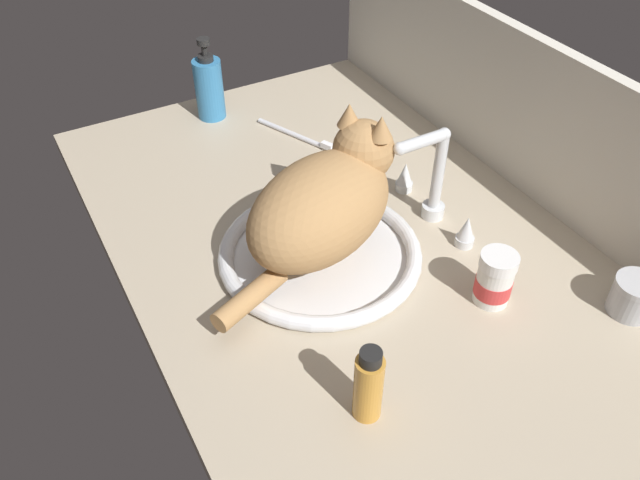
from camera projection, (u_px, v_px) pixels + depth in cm
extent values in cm
cube|color=#B7A88E|center=(353.00, 257.00, 107.29)|extent=(122.26, 71.60, 3.00)
cube|color=silver|center=(537.00, 129.00, 111.77)|extent=(122.26, 2.40, 30.54)
torus|color=white|center=(320.00, 253.00, 104.10)|extent=(33.16, 33.16, 2.53)
cylinder|color=white|center=(320.00, 257.00, 104.74)|extent=(29.37, 29.37, 0.60)
cylinder|color=silver|center=(433.00, 210.00, 112.50)|extent=(4.00, 4.00, 2.34)
cylinder|color=silver|center=(439.00, 171.00, 106.97)|extent=(2.00, 2.00, 14.39)
sphere|color=silver|center=(444.00, 134.00, 102.22)|extent=(2.20, 2.20, 2.20)
cylinder|color=silver|center=(422.00, 141.00, 100.65)|extent=(2.00, 8.57, 2.00)
sphere|color=silver|center=(400.00, 149.00, 99.08)|extent=(2.10, 2.10, 2.10)
cylinder|color=silver|center=(404.00, 186.00, 118.51)|extent=(3.20, 3.20, 1.60)
cone|color=silver|center=(405.00, 173.00, 116.59)|extent=(2.88, 2.88, 4.20)
cylinder|color=silver|center=(464.00, 241.00, 106.97)|extent=(3.20, 3.20, 1.60)
cone|color=silver|center=(467.00, 228.00, 105.06)|extent=(2.88, 2.88, 4.20)
ellipsoid|color=tan|center=(320.00, 209.00, 98.16)|extent=(26.37, 32.05, 15.48)
sphere|color=tan|center=(363.00, 150.00, 101.33)|extent=(10.01, 10.01, 10.01)
cone|color=tan|center=(349.00, 114.00, 99.18)|extent=(3.80, 3.80, 3.75)
cone|color=tan|center=(381.00, 127.00, 96.37)|extent=(3.80, 3.80, 3.75)
ellipsoid|color=silver|center=(377.00, 146.00, 104.19)|extent=(5.03, 4.37, 3.20)
ellipsoid|color=silver|center=(357.00, 184.00, 104.34)|extent=(11.68, 10.73, 8.51)
cylinder|color=tan|center=(250.00, 297.00, 92.69)|extent=(7.92, 13.34, 3.20)
cylinder|color=white|center=(494.00, 283.00, 95.72)|extent=(5.40, 5.40, 7.04)
cylinder|color=#D13838|center=(493.00, 286.00, 96.10)|extent=(5.56, 5.56, 2.81)
cylinder|color=white|center=(499.00, 261.00, 92.75)|extent=(5.67, 5.67, 1.97)
cylinder|color=gold|center=(368.00, 388.00, 79.63)|extent=(3.76, 3.76, 10.28)
cylinder|color=black|center=(371.00, 357.00, 75.64)|extent=(2.82, 2.82, 1.80)
cylinder|color=teal|center=(209.00, 89.00, 134.76)|extent=(5.93, 5.93, 12.80)
cylinder|color=black|center=(205.00, 58.00, 130.14)|extent=(3.26, 3.26, 1.20)
cylinder|color=black|center=(204.00, 50.00, 128.97)|extent=(1.19, 1.19, 2.34)
cylinder|color=black|center=(203.00, 41.00, 127.81)|extent=(2.67, 2.67, 1.20)
cylinder|color=#B2B5BA|center=(633.00, 299.00, 94.71)|extent=(6.59, 6.59, 4.95)
cylinder|color=silver|center=(639.00, 285.00, 92.75)|extent=(6.72, 6.72, 1.00)
cylinder|color=silver|center=(290.00, 133.00, 132.91)|extent=(15.73, 7.60, 1.00)
cube|color=white|center=(327.00, 146.00, 128.13)|extent=(2.86, 2.14, 1.20)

